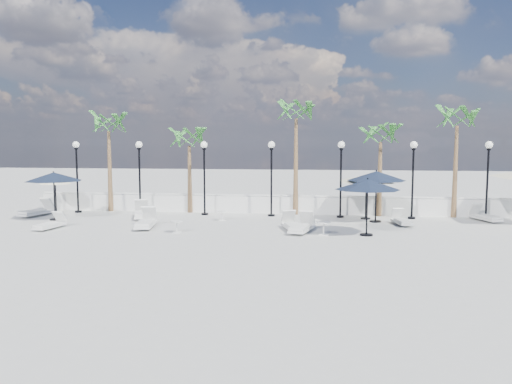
# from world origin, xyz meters

# --- Properties ---
(ground) EXTENTS (100.00, 100.00, 0.00)m
(ground) POSITION_xyz_m (0.00, 0.00, 0.00)
(ground) COLOR #A5A49F
(ground) RESTS_ON ground
(balustrade) EXTENTS (26.00, 0.30, 1.01)m
(balustrade) POSITION_xyz_m (0.00, 7.50, 0.47)
(balustrade) COLOR silver
(balustrade) RESTS_ON ground
(lamppost_0) EXTENTS (0.36, 0.36, 3.84)m
(lamppost_0) POSITION_xyz_m (-10.50, 6.50, 2.49)
(lamppost_0) COLOR black
(lamppost_0) RESTS_ON ground
(lamppost_1) EXTENTS (0.36, 0.36, 3.84)m
(lamppost_1) POSITION_xyz_m (-7.00, 6.50, 2.49)
(lamppost_1) COLOR black
(lamppost_1) RESTS_ON ground
(lamppost_2) EXTENTS (0.36, 0.36, 3.84)m
(lamppost_2) POSITION_xyz_m (-3.50, 6.50, 2.49)
(lamppost_2) COLOR black
(lamppost_2) RESTS_ON ground
(lamppost_3) EXTENTS (0.36, 0.36, 3.84)m
(lamppost_3) POSITION_xyz_m (0.00, 6.50, 2.49)
(lamppost_3) COLOR black
(lamppost_3) RESTS_ON ground
(lamppost_4) EXTENTS (0.36, 0.36, 3.84)m
(lamppost_4) POSITION_xyz_m (3.50, 6.50, 2.49)
(lamppost_4) COLOR black
(lamppost_4) RESTS_ON ground
(lamppost_5) EXTENTS (0.36, 0.36, 3.84)m
(lamppost_5) POSITION_xyz_m (7.00, 6.50, 2.49)
(lamppost_5) COLOR black
(lamppost_5) RESTS_ON ground
(lamppost_6) EXTENTS (0.36, 0.36, 3.84)m
(lamppost_6) POSITION_xyz_m (10.50, 6.50, 2.49)
(lamppost_6) COLOR black
(lamppost_6) RESTS_ON ground
(palm_0) EXTENTS (2.60, 2.60, 5.50)m
(palm_0) POSITION_xyz_m (-9.00, 7.30, 4.53)
(palm_0) COLOR brown
(palm_0) RESTS_ON ground
(palm_1) EXTENTS (2.60, 2.60, 4.70)m
(palm_1) POSITION_xyz_m (-4.50, 7.30, 3.75)
(palm_1) COLOR brown
(palm_1) RESTS_ON ground
(palm_2) EXTENTS (2.60, 2.60, 6.10)m
(palm_2) POSITION_xyz_m (1.20, 7.30, 5.12)
(palm_2) COLOR brown
(palm_2) RESTS_ON ground
(palm_3) EXTENTS (2.60, 2.60, 4.90)m
(palm_3) POSITION_xyz_m (5.50, 7.30, 3.95)
(palm_3) COLOR brown
(palm_3) RESTS_ON ground
(palm_4) EXTENTS (2.60, 2.60, 5.70)m
(palm_4) POSITION_xyz_m (9.20, 7.30, 4.73)
(palm_4) COLOR brown
(palm_4) RESTS_ON ground
(lounger_0) EXTENTS (1.08, 2.17, 0.78)m
(lounger_0) POSITION_xyz_m (-12.00, 4.97, 0.26)
(lounger_0) COLOR silver
(lounger_0) RESTS_ON ground
(lounger_1) EXTENTS (0.78, 1.74, 0.63)m
(lounger_1) POSITION_xyz_m (-9.23, 1.44, 0.21)
(lounger_1) COLOR silver
(lounger_1) RESTS_ON ground
(lounger_2) EXTENTS (1.00, 2.17, 0.78)m
(lounger_2) POSITION_xyz_m (-5.15, 2.23, 0.26)
(lounger_2) COLOR silver
(lounger_2) RESTS_ON ground
(lounger_3) EXTENTS (1.36, 2.20, 0.79)m
(lounger_3) POSITION_xyz_m (-6.36, 4.92, 0.26)
(lounger_3) COLOR silver
(lounger_3) RESTS_ON ground
(lounger_4) EXTENTS (1.14, 1.99, 0.71)m
(lounger_4) POSITION_xyz_m (1.31, 2.50, 0.24)
(lounger_4) COLOR silver
(lounger_4) RESTS_ON ground
(lounger_5) EXTENTS (1.11, 2.10, 0.75)m
(lounger_5) POSITION_xyz_m (1.74, 2.02, 0.25)
(lounger_5) COLOR silver
(lounger_5) RESTS_ON ground
(lounger_6) EXTENTS (0.83, 1.76, 0.63)m
(lounger_6) POSITION_xyz_m (6.21, 4.57, 0.21)
(lounger_6) COLOR silver
(lounger_6) RESTS_ON ground
(lounger_7) EXTENTS (1.19, 1.96, 0.70)m
(lounger_7) POSITION_xyz_m (10.37, 6.22, 0.24)
(lounger_7) COLOR silver
(lounger_7) RESTS_ON ground
(side_table_0) EXTENTS (0.51, 0.51, 0.50)m
(side_table_0) POSITION_xyz_m (-3.47, 1.28, 0.30)
(side_table_0) COLOR silver
(side_table_0) RESTS_ON ground
(side_table_1) EXTENTS (0.47, 0.47, 0.45)m
(side_table_1) POSITION_xyz_m (-2.24, 4.73, 0.27)
(side_table_1) COLOR silver
(side_table_1) RESTS_ON ground
(side_table_2) EXTENTS (0.57, 0.57, 0.55)m
(side_table_2) POSITION_xyz_m (2.64, 1.54, 0.33)
(side_table_2) COLOR silver
(side_table_2) RESTS_ON ground
(parasol_navy_left) EXTENTS (2.71, 2.71, 2.39)m
(parasol_navy_left) POSITION_xyz_m (-10.37, 3.90, 2.11)
(parasol_navy_left) COLOR black
(parasol_navy_left) RESTS_ON ground
(parasol_navy_mid) EXTENTS (2.78, 2.78, 2.49)m
(parasol_navy_mid) POSITION_xyz_m (5.11, 5.29, 2.19)
(parasol_navy_mid) COLOR black
(parasol_navy_mid) RESTS_ON ground
(parasol_navy_right) EXTENTS (2.63, 2.63, 2.36)m
(parasol_navy_right) POSITION_xyz_m (4.38, 1.69, 2.07)
(parasol_navy_right) COLOR black
(parasol_navy_right) RESTS_ON ground
(parasol_cream_sq_a) EXTENTS (4.77, 4.77, 2.34)m
(parasol_cream_sq_a) POSITION_xyz_m (4.73, 6.20, 2.17)
(parasol_cream_sq_a) COLOR black
(parasol_cream_sq_a) RESTS_ON ground
(parasol_cream_small) EXTENTS (1.66, 1.66, 2.04)m
(parasol_cream_small) POSITION_xyz_m (-11.60, 6.20, 1.75)
(parasol_cream_small) COLOR black
(parasol_cream_small) RESTS_ON ground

